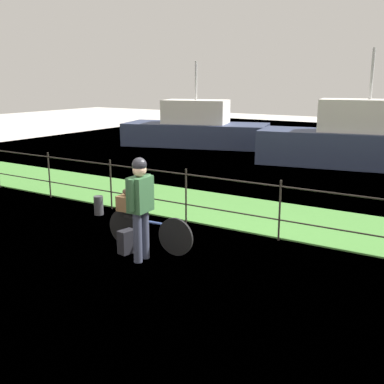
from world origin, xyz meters
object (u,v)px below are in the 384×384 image
(cyclist_person, at_px, (140,200))
(moored_boat_far, at_px, (196,129))
(backpack_on_paving, at_px, (127,242))
(bicycle_main, at_px, (149,231))
(terrier_dog, at_px, (130,192))
(wooden_crate, at_px, (130,203))
(mooring_bollard, at_px, (99,205))
(moored_boat_near, at_px, (366,142))

(cyclist_person, distance_m, moored_boat_far, 13.41)
(cyclist_person, height_order, backpack_on_paving, cyclist_person)
(bicycle_main, distance_m, backpack_on_paving, 0.41)
(terrier_dog, bearing_deg, cyclist_person, -37.59)
(wooden_crate, relative_size, cyclist_person, 0.23)
(bicycle_main, relative_size, cyclist_person, 1.00)
(cyclist_person, xyz_separation_m, mooring_bollard, (-2.41, 1.57, -0.80))
(cyclist_person, bearing_deg, mooring_bollard, 146.92)
(backpack_on_paving, bearing_deg, wooden_crate, -142.07)
(moored_boat_far, bearing_deg, wooden_crate, -63.27)
(bicycle_main, bearing_deg, backpack_on_paving, -123.93)
(mooring_bollard, relative_size, moored_boat_far, 0.06)
(wooden_crate, relative_size, backpack_on_paving, 0.95)
(moored_boat_near, xyz_separation_m, moored_boat_far, (-7.43, 1.34, -0.10))
(terrier_dog, bearing_deg, backpack_on_paving, -65.25)
(cyclist_person, relative_size, backpack_on_paving, 4.21)
(bicycle_main, bearing_deg, cyclist_person, -66.43)
(mooring_bollard, relative_size, moored_boat_near, 0.06)
(wooden_crate, xyz_separation_m, moored_boat_far, (-5.74, 11.40, -0.05))
(mooring_bollard, bearing_deg, bicycle_main, -26.97)
(bicycle_main, xyz_separation_m, backpack_on_paving, (-0.22, -0.32, -0.14))
(bicycle_main, bearing_deg, terrier_dog, -177.09)
(backpack_on_paving, bearing_deg, cyclist_person, 83.14)
(mooring_bollard, distance_m, moored_boat_near, 9.61)
(wooden_crate, height_order, terrier_dog, terrier_dog)
(bicycle_main, xyz_separation_m, mooring_bollard, (-2.21, 1.13, -0.14))
(wooden_crate, bearing_deg, terrier_dog, 2.91)
(moored_boat_near, bearing_deg, backpack_on_paving, -98.34)
(terrier_dog, distance_m, mooring_bollard, 2.32)
(cyclist_person, distance_m, backpack_on_paving, 0.91)
(wooden_crate, relative_size, moored_boat_far, 0.06)
(backpack_on_paving, height_order, mooring_bollard, mooring_bollard)
(wooden_crate, height_order, backpack_on_paving, wooden_crate)
(bicycle_main, bearing_deg, moored_boat_near, 82.61)
(moored_boat_far, bearing_deg, moored_boat_near, -10.19)
(moored_boat_near, distance_m, moored_boat_far, 7.55)
(terrier_dog, height_order, moored_boat_far, moored_boat_far)
(wooden_crate, height_order, mooring_bollard, wooden_crate)
(mooring_bollard, height_order, moored_boat_far, moored_boat_far)
(bicycle_main, distance_m, moored_boat_near, 10.14)
(cyclist_person, distance_m, mooring_bollard, 2.98)
(wooden_crate, bearing_deg, backpack_on_paving, -61.41)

